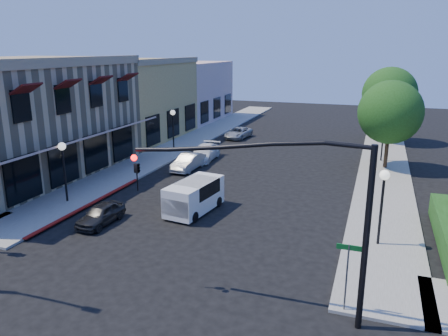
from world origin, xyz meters
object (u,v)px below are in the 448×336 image
(parked_car_d, at_px, (238,133))
(parked_car_c, at_px, (205,152))
(parked_car_a, at_px, (101,214))
(white_van, at_px, (194,195))
(lamppost_left_far, at_px, (173,120))
(lamppost_right_far, at_px, (384,128))
(lamppost_right_near, at_px, (383,189))
(signal_mast_arm, at_px, (297,200))
(parked_car_b, at_px, (188,162))
(lamppost_left_near, at_px, (63,157))
(street_tree_a, at_px, (390,112))
(street_tree_b, at_px, (389,94))
(street_name_sign, at_px, (347,267))

(parked_car_d, bearing_deg, parked_car_c, -83.27)
(parked_car_c, bearing_deg, parked_car_a, -92.79)
(white_van, bearing_deg, parked_car_d, 101.01)
(lamppost_left_far, relative_size, parked_car_a, 1.16)
(lamppost_right_far, bearing_deg, white_van, -122.57)
(lamppost_left_far, height_order, lamppost_right_near, same)
(signal_mast_arm, relative_size, parked_car_b, 2.23)
(lamppost_left_near, bearing_deg, parked_car_a, -28.39)
(lamppost_left_near, bearing_deg, parked_car_d, 80.37)
(lamppost_right_near, xyz_separation_m, parked_car_a, (-13.30, -2.00, -2.21))
(signal_mast_arm, height_order, parked_car_d, signal_mast_arm)
(street_tree_a, xyz_separation_m, parked_car_a, (-13.60, -16.00, -3.67))
(parked_car_d, bearing_deg, street_tree_b, 17.72)
(signal_mast_arm, xyz_separation_m, lamppost_right_far, (2.64, 22.50, -1.35))
(street_tree_a, distance_m, parked_car_c, 14.21)
(signal_mast_arm, distance_m, lamppost_right_near, 7.15)
(street_tree_b, bearing_deg, parked_car_d, -168.34)
(street_name_sign, bearing_deg, lamppost_left_near, 160.07)
(lamppost_right_near, distance_m, parked_car_a, 13.63)
(signal_mast_arm, xyz_separation_m, lamppost_left_near, (-14.36, 6.50, -1.35))
(lamppost_right_near, relative_size, parked_car_b, 0.99)
(parked_car_a, distance_m, parked_car_b, 10.84)
(street_tree_a, height_order, lamppost_left_near, street_tree_a)
(street_tree_a, distance_m, lamppost_left_near, 22.30)
(signal_mast_arm, height_order, lamppost_right_near, signal_mast_arm)
(street_tree_a, relative_size, lamppost_right_near, 1.82)
(street_name_sign, xyz_separation_m, lamppost_left_far, (-16.00, 19.80, 1.04))
(lamppost_right_far, bearing_deg, street_tree_a, -81.47)
(lamppost_right_near, bearing_deg, lamppost_left_near, 180.00)
(street_name_sign, xyz_separation_m, lamppost_right_near, (1.00, 5.80, 1.04))
(lamppost_left_near, distance_m, parked_car_a, 4.75)
(street_tree_b, relative_size, signal_mast_arm, 0.88)
(parked_car_c, bearing_deg, street_name_sign, -58.14)
(white_van, xyz_separation_m, parked_car_d, (-3.90, 20.05, -0.46))
(lamppost_right_near, distance_m, lamppost_right_far, 16.00)
(street_tree_a, relative_size, white_van, 1.61)
(parked_car_a, xyz_separation_m, parked_car_b, (0.00, 10.84, 0.07))
(parked_car_b, bearing_deg, lamppost_left_near, -110.07)
(signal_mast_arm, distance_m, lamppost_left_far, 25.07)
(lamppost_left_far, relative_size, parked_car_b, 0.99)
(street_tree_a, bearing_deg, parked_car_a, -130.36)
(lamppost_right_near, bearing_deg, parked_car_b, 146.38)
(street_tree_b, height_order, white_van, street_tree_b)
(white_van, bearing_deg, lamppost_right_near, -6.70)
(signal_mast_arm, bearing_deg, parked_car_b, 124.78)
(signal_mast_arm, distance_m, street_name_sign, 2.98)
(white_van, bearing_deg, lamppost_left_near, -171.52)
(lamppost_right_near, xyz_separation_m, parked_car_d, (-13.41, 21.17, -2.21))
(street_tree_b, distance_m, lamppost_right_far, 8.21)
(lamppost_right_near, height_order, lamppost_right_far, same)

